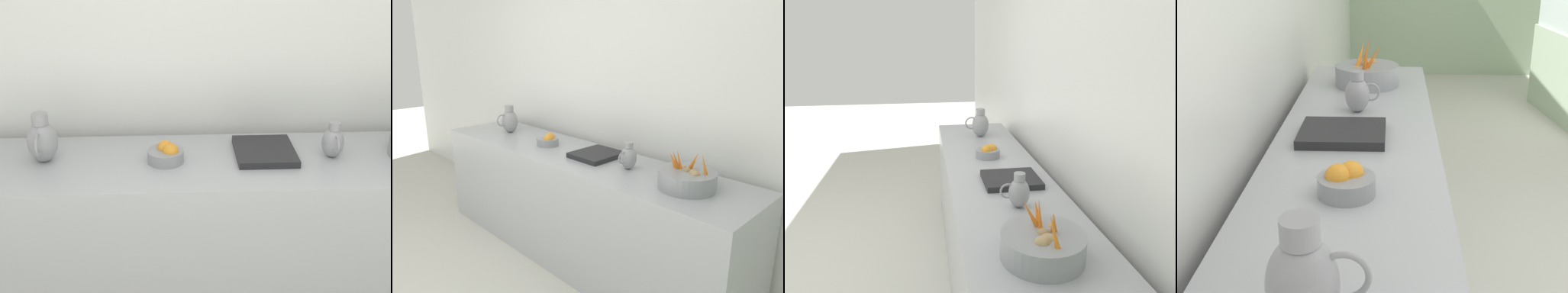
% 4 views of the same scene
% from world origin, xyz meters
% --- Properties ---
extents(tile_wall_left, '(0.10, 8.74, 3.00)m').
position_xyz_m(tile_wall_left, '(-1.95, 0.57, 1.50)').
color(tile_wall_left, white).
rests_on(tile_wall_left, ground_plane).
extents(prep_counter, '(0.65, 2.85, 0.87)m').
position_xyz_m(prep_counter, '(-1.52, 0.07, 0.44)').
color(prep_counter, '#ADAFB5').
rests_on(prep_counter, ground_plane).
extents(orange_bowl, '(0.18, 0.18, 0.10)m').
position_xyz_m(orange_bowl, '(-1.51, -0.25, 0.92)').
color(orange_bowl, gray).
rests_on(orange_bowl, prep_counter).
extents(metal_pitcher_tall, '(0.21, 0.15, 0.25)m').
position_xyz_m(metal_pitcher_tall, '(-1.54, -0.86, 0.99)').
color(metal_pitcher_tall, '#939399').
rests_on(metal_pitcher_tall, prep_counter).
extents(metal_pitcher_short, '(0.16, 0.11, 0.19)m').
position_xyz_m(metal_pitcher_short, '(-1.53, 0.59, 0.96)').
color(metal_pitcher_short, '#939399').
rests_on(metal_pitcher_short, prep_counter).
extents(counter_sink_basin, '(0.34, 0.30, 0.04)m').
position_xyz_m(counter_sink_basin, '(-1.57, 0.25, 0.89)').
color(counter_sink_basin, '#232326').
rests_on(counter_sink_basin, prep_counter).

